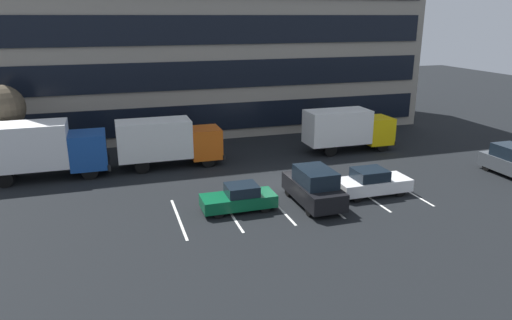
# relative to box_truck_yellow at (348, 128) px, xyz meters

# --- Properties ---
(ground_plane) EXTENTS (120.00, 120.00, 0.00)m
(ground_plane) POSITION_rel_box_truck_yellow_xyz_m (-7.68, -5.35, -1.87)
(ground_plane) COLOR black
(office_building) EXTENTS (37.36, 12.09, 18.00)m
(office_building) POSITION_rel_box_truck_yellow_xyz_m (-7.68, 12.60, 7.13)
(office_building) COLOR gray
(office_building) RESTS_ON ground_plane
(lot_markings) EXTENTS (14.14, 5.40, 0.01)m
(lot_markings) POSITION_rel_box_truck_yellow_xyz_m (-7.68, -8.99, -1.87)
(lot_markings) COLOR silver
(lot_markings) RESTS_ON ground_plane
(box_truck_yellow) EXTENTS (7.18, 2.38, 3.33)m
(box_truck_yellow) POSITION_rel_box_truck_yellow_xyz_m (0.00, 0.00, 0.00)
(box_truck_yellow) COLOR yellow
(box_truck_yellow) RESTS_ON ground_plane
(box_truck_blue) EXTENTS (8.06, 2.67, 3.74)m
(box_truck_blue) POSITION_rel_box_truck_yellow_xyz_m (-22.18, 0.15, 0.23)
(box_truck_blue) COLOR #194799
(box_truck_blue) RESTS_ON ground_plane
(box_truck_orange) EXTENTS (7.31, 2.42, 3.39)m
(box_truck_orange) POSITION_rel_box_truck_yellow_xyz_m (-13.96, 0.26, 0.03)
(box_truck_orange) COLOR #D85914
(box_truck_orange) RESTS_ON ground_plane
(sedan_forest) EXTENTS (4.08, 1.71, 1.46)m
(sedan_forest) POSITION_rel_box_truck_yellow_xyz_m (-11.31, -8.84, -1.18)
(sedan_forest) COLOR #0C5933
(sedan_forest) RESTS_ON ground_plane
(suv_black) EXTENTS (2.02, 4.76, 2.15)m
(suv_black) POSITION_rel_box_truck_yellow_xyz_m (-7.05, -9.30, -0.83)
(suv_black) COLOR black
(suv_black) RESTS_ON ground_plane
(sedan_white) EXTENTS (4.46, 1.87, 1.60)m
(sedan_white) POSITION_rel_box_truck_yellow_xyz_m (-3.10, -8.94, -1.12)
(sedan_white) COLOR white
(sedan_white) RESTS_ON ground_plane
(bare_tree) EXTENTS (3.11, 3.11, 5.83)m
(bare_tree) POSITION_rel_box_truck_yellow_xyz_m (-24.68, 3.48, 2.38)
(bare_tree) COLOR #473323
(bare_tree) RESTS_ON ground_plane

